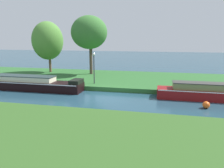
{
  "coord_description": "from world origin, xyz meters",
  "views": [
    {
      "loc": [
        4.42,
        -16.53,
        4.77
      ],
      "look_at": [
        0.44,
        1.2,
        0.9
      ],
      "focal_mm": 35.18,
      "sensor_mm": 36.0,
      "label": 1
    }
  ],
  "objects_px": {
    "lamp_post": "(94,65)",
    "mooring_post_near": "(29,78)",
    "black_barge": "(32,84)",
    "willow_tree_centre": "(89,33)",
    "willow_tree_left": "(48,41)",
    "maroon_narrowboat": "(207,92)",
    "channel_buoy": "(206,105)"
  },
  "relations": [
    {
      "from": "lamp_post",
      "to": "mooring_post_near",
      "type": "height_order",
      "value": "lamp_post"
    },
    {
      "from": "black_barge",
      "to": "willow_tree_centre",
      "type": "height_order",
      "value": "willow_tree_centre"
    },
    {
      "from": "willow_tree_left",
      "to": "mooring_post_near",
      "type": "bearing_deg",
      "value": -80.09
    },
    {
      "from": "maroon_narrowboat",
      "to": "lamp_post",
      "type": "distance_m",
      "value": 10.15
    },
    {
      "from": "mooring_post_near",
      "to": "channel_buoy",
      "type": "height_order",
      "value": "mooring_post_near"
    },
    {
      "from": "maroon_narrowboat",
      "to": "black_barge",
      "type": "bearing_deg",
      "value": 180.0
    },
    {
      "from": "willow_tree_left",
      "to": "mooring_post_near",
      "type": "height_order",
      "value": "willow_tree_left"
    },
    {
      "from": "maroon_narrowboat",
      "to": "willow_tree_centre",
      "type": "relative_size",
      "value": 1.09
    },
    {
      "from": "black_barge",
      "to": "channel_buoy",
      "type": "bearing_deg",
      "value": -8.86
    },
    {
      "from": "maroon_narrowboat",
      "to": "willow_tree_centre",
      "type": "bearing_deg",
      "value": 149.37
    },
    {
      "from": "black_barge",
      "to": "mooring_post_near",
      "type": "bearing_deg",
      "value": 128.71
    },
    {
      "from": "maroon_narrowboat",
      "to": "mooring_post_near",
      "type": "distance_m",
      "value": 16.49
    },
    {
      "from": "mooring_post_near",
      "to": "channel_buoy",
      "type": "distance_m",
      "value": 16.43
    },
    {
      "from": "mooring_post_near",
      "to": "channel_buoy",
      "type": "relative_size",
      "value": 1.55
    },
    {
      "from": "willow_tree_centre",
      "to": "channel_buoy",
      "type": "relative_size",
      "value": 13.92
    },
    {
      "from": "maroon_narrowboat",
      "to": "channel_buoy",
      "type": "relative_size",
      "value": 15.23
    },
    {
      "from": "black_barge",
      "to": "maroon_narrowboat",
      "type": "relative_size",
      "value": 1.27
    },
    {
      "from": "channel_buoy",
      "to": "maroon_narrowboat",
      "type": "bearing_deg",
      "value": 78.93
    },
    {
      "from": "maroon_narrowboat",
      "to": "lamp_post",
      "type": "height_order",
      "value": "lamp_post"
    },
    {
      "from": "willow_tree_left",
      "to": "mooring_post_near",
      "type": "xyz_separation_m",
      "value": [
        1.04,
        -5.98,
        -3.58
      ]
    },
    {
      "from": "black_barge",
      "to": "channel_buoy",
      "type": "xyz_separation_m",
      "value": [
        14.73,
        -2.3,
        -0.33
      ]
    },
    {
      "from": "willow_tree_centre",
      "to": "black_barge",
      "type": "bearing_deg",
      "value": -115.21
    },
    {
      "from": "channel_buoy",
      "to": "willow_tree_centre",
      "type": "bearing_deg",
      "value": 140.77
    },
    {
      "from": "mooring_post_near",
      "to": "lamp_post",
      "type": "bearing_deg",
      "value": 4.67
    },
    {
      "from": "willow_tree_centre",
      "to": "lamp_post",
      "type": "distance_m",
      "value": 6.18
    },
    {
      "from": "willow_tree_left",
      "to": "mooring_post_near",
      "type": "relative_size",
      "value": 8.27
    },
    {
      "from": "lamp_post",
      "to": "channel_buoy",
      "type": "relative_size",
      "value": 5.96
    },
    {
      "from": "black_barge",
      "to": "channel_buoy",
      "type": "relative_size",
      "value": 19.27
    },
    {
      "from": "black_barge",
      "to": "mooring_post_near",
      "type": "height_order",
      "value": "black_barge"
    },
    {
      "from": "black_barge",
      "to": "maroon_narrowboat",
      "type": "bearing_deg",
      "value": -0.0
    },
    {
      "from": "black_barge",
      "to": "lamp_post",
      "type": "xyz_separation_m",
      "value": [
        5.38,
        2.08,
        1.66
      ]
    },
    {
      "from": "lamp_post",
      "to": "mooring_post_near",
      "type": "distance_m",
      "value": 6.8
    }
  ]
}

